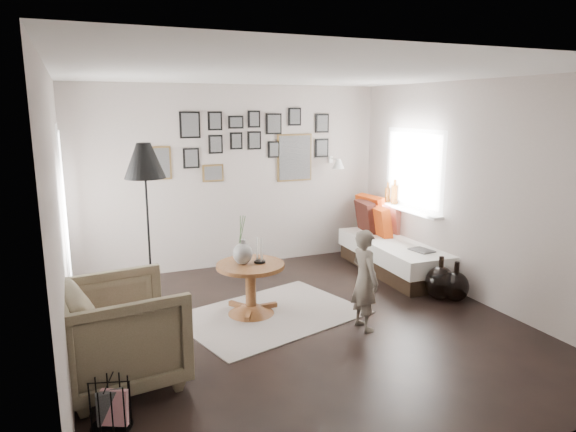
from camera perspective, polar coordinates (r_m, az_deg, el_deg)
name	(u,v)px	position (r m, az deg, el deg)	size (l,w,h in m)	color
ground	(302,326)	(5.57, 1.56, -12.17)	(4.80, 4.80, 0.00)	black
wall_back	(233,177)	(7.41, -6.10, 4.28)	(4.50, 4.50, 0.00)	#A69A92
wall_front	(472,277)	(3.22, 19.72, -6.40)	(4.50, 4.50, 0.00)	#A69A92
wall_left	(60,226)	(4.73, -24.00, -1.01)	(4.80, 4.80, 0.00)	#A69A92
wall_right	(476,192)	(6.44, 20.21, 2.47)	(4.80, 4.80, 0.00)	#A69A92
ceiling	(303,73)	(5.10, 1.73, 15.57)	(4.80, 4.80, 0.00)	white
door_left	(65,225)	(5.96, -23.52, -0.95)	(0.00, 2.14, 2.14)	white
window_right	(403,204)	(7.47, 12.61, 1.27)	(0.15, 1.32, 1.30)	white
gallery_wall	(252,146)	(7.43, -3.99, 7.78)	(2.74, 0.03, 1.08)	brown
wall_sconce	(338,163)	(7.74, 5.57, 5.83)	(0.18, 0.36, 0.16)	white
rug	(271,315)	(5.85, -1.95, -10.90)	(1.94, 1.36, 0.01)	silver
pedestal_table	(251,291)	(5.79, -4.15, -8.31)	(0.76, 0.76, 0.59)	brown
vase	(243,249)	(5.64, -5.06, -3.72)	(0.22, 0.22, 0.54)	black
candles	(260,251)	(5.69, -3.17, -3.86)	(0.13, 0.13, 0.28)	black
daybed	(393,250)	(7.46, 11.57, -3.69)	(0.94, 2.06, 0.98)	black
magazine_on_daybed	(422,250)	(6.92, 14.64, -3.71)	(0.22, 0.30, 0.02)	black
armchair	(122,333)	(4.59, -17.99, -12.22)	(0.94, 0.97, 0.88)	brown
armchair_cushion	(125,325)	(4.63, -17.71, -11.50)	(0.40, 0.40, 0.10)	white
floor_lamp	(145,167)	(5.78, -15.63, 5.24)	(0.45, 0.45, 1.91)	black
magazine_basket	(111,405)	(4.14, -19.12, -19.24)	(0.35, 0.35, 0.36)	black
demijohn_large	(440,283)	(6.50, 16.53, -7.13)	(0.36, 0.36, 0.54)	black
demijohn_small	(456,286)	(6.51, 18.12, -7.44)	(0.32, 0.32, 0.49)	black
child	(365,280)	(5.40, 8.52, -7.02)	(0.39, 0.26, 1.07)	#655B50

